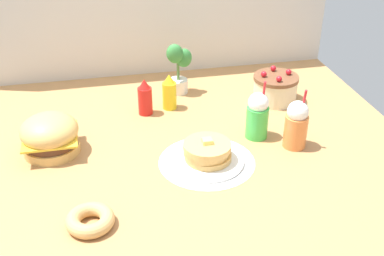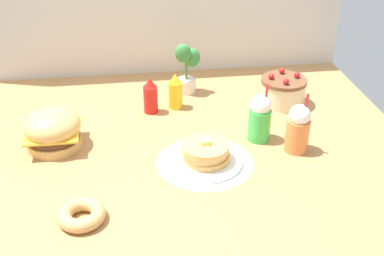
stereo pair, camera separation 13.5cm
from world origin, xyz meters
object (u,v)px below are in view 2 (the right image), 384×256
pancake_stack (205,154)px  cream_soda_cup (260,118)px  burger (53,130)px  donut_pink_glaze (81,214)px  orange_float_cup (298,128)px  layer_cake (283,91)px  ketchup_bottle (151,96)px  potted_plant (186,66)px  mustard_bottle (175,92)px

pancake_stack → cream_soda_cup: 0.32m
burger → donut_pink_glaze: burger is taller
orange_float_cup → cream_soda_cup: bearing=140.9°
layer_cake → cream_soda_cup: bearing=-122.7°
ketchup_bottle → cream_soda_cup: cream_soda_cup is taller
layer_cake → ketchup_bottle: bearing=180.0°
pancake_stack → potted_plant: 0.70m
mustard_bottle → ketchup_bottle: bearing=-165.7°
potted_plant → pancake_stack: bearing=-90.7°
layer_cake → cream_soda_cup: size_ratio=0.83×
mustard_bottle → orange_float_cup: 0.67m
burger → ketchup_bottle: (0.44, 0.26, 0.00)m
mustard_bottle → orange_float_cup: bearing=-44.7°
cream_soda_cup → donut_pink_glaze: (-0.76, -0.46, -0.08)m
ketchup_bottle → burger: bearing=-149.1°
layer_cake → pancake_stack: bearing=-134.6°
pancake_stack → layer_cake: 0.68m
mustard_bottle → cream_soda_cup: cream_soda_cup is taller
burger → donut_pink_glaze: 0.54m
cream_soda_cup → orange_float_cup: (0.14, -0.11, 0.00)m
donut_pink_glaze → potted_plant: 1.11m
burger → potted_plant: 0.80m
ketchup_bottle → layer_cake: bearing=-0.0°
mustard_bottle → burger: bearing=-152.4°
potted_plant → layer_cake: bearing=-23.5°
cream_soda_cup → donut_pink_glaze: bearing=-148.9°
cream_soda_cup → potted_plant: bearing=116.2°
orange_float_cup → donut_pink_glaze: orange_float_cup is taller
potted_plant → burger: bearing=-144.0°
layer_cake → potted_plant: size_ratio=0.82×
burger → mustard_bottle: size_ratio=1.33×
donut_pink_glaze → potted_plant: (0.50, 0.99, 0.12)m
ketchup_bottle → potted_plant: size_ratio=0.66×
pancake_stack → orange_float_cup: (0.41, 0.05, 0.07)m
mustard_bottle → donut_pink_glaze: mustard_bottle is taller
pancake_stack → mustard_bottle: 0.52m
ketchup_bottle → mustard_bottle: 0.13m
burger → donut_pink_glaze: bearing=-74.3°
ketchup_bottle → orange_float_cup: bearing=-36.1°
pancake_stack → layer_cake: (0.48, 0.48, 0.03)m
burger → pancake_stack: burger is taller
mustard_bottle → layer_cake: bearing=-3.4°
cream_soda_cup → potted_plant: size_ratio=0.98×
layer_cake → cream_soda_cup: cream_soda_cup is taller
mustard_bottle → donut_pink_glaze: bearing=-117.3°
mustard_bottle → cream_soda_cup: bearing=-46.7°
burger → cream_soda_cup: size_ratio=0.88×
orange_float_cup → potted_plant: (-0.40, 0.64, 0.04)m
orange_float_cup → layer_cake: bearing=80.8°
burger → mustard_bottle: (0.57, 0.30, 0.00)m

